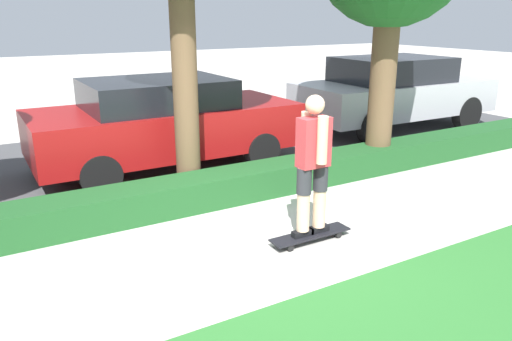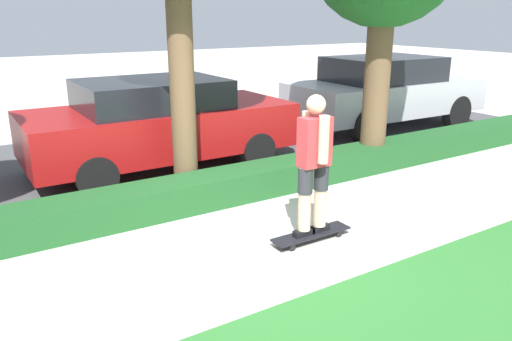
# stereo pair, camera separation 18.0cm
# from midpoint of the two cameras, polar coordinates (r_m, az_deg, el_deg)

# --- Properties ---
(ground_plane) EXTENTS (60.00, 60.00, 0.00)m
(ground_plane) POSITION_cam_midpoint_polar(r_m,az_deg,el_deg) (5.68, 2.10, -8.96)
(ground_plane) COLOR #BCB7AD
(street_asphalt) EXTENTS (18.41, 5.00, 0.01)m
(street_asphalt) POSITION_cam_midpoint_polar(r_m,az_deg,el_deg) (9.26, -11.97, 1.28)
(street_asphalt) COLOR #474749
(street_asphalt) RESTS_ON ground_plane
(hedge_row) EXTENTS (18.41, 0.60, 0.42)m
(hedge_row) POSITION_cam_midpoint_polar(r_m,az_deg,el_deg) (6.89, -5.04, -2.25)
(hedge_row) COLOR #1E5123
(hedge_row) RESTS_ON ground_plane
(skateboard) EXTENTS (1.01, 0.24, 0.10)m
(skateboard) POSITION_cam_midpoint_polar(r_m,az_deg,el_deg) (5.87, 7.12, -7.34)
(skateboard) COLOR black
(skateboard) RESTS_ON ground_plane
(skater_person) EXTENTS (0.49, 0.41, 1.61)m
(skater_person) POSITION_cam_midpoint_polar(r_m,az_deg,el_deg) (5.56, 7.45, 0.88)
(skater_person) COLOR black
(skater_person) RESTS_ON skateboard
(parked_car_middle) EXTENTS (4.40, 2.02, 1.50)m
(parked_car_middle) POSITION_cam_midpoint_polar(r_m,az_deg,el_deg) (8.59, -9.84, 5.53)
(parked_car_middle) COLOR maroon
(parked_car_middle) RESTS_ON ground_plane
(parked_car_rear) EXTENTS (4.59, 2.02, 1.62)m
(parked_car_rear) POSITION_cam_midpoint_polar(r_m,az_deg,el_deg) (11.77, 15.88, 8.69)
(parked_car_rear) COLOR #B7B7BC
(parked_car_rear) RESTS_ON ground_plane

